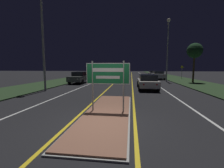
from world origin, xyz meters
TOP-DOWN VIEW (x-y plane):
  - ground_plane at (0.00, 0.00)m, footprint 160.00×160.00m
  - median_island at (0.00, 1.38)m, footprint 2.07×7.31m
  - verge_left at (-9.50, 20.00)m, footprint 5.00×100.00m
  - verge_right at (9.50, 20.00)m, footprint 5.00×100.00m
  - centre_line_yellow_left at (-1.22, 25.00)m, footprint 0.12×70.00m
  - centre_line_yellow_right at (1.22, 25.00)m, footprint 0.12×70.00m
  - lane_line_white_left at (-4.20, 25.00)m, footprint 0.12×70.00m
  - lane_line_white_right at (4.20, 25.00)m, footprint 0.12×70.00m
  - edge_line_white_left at (-7.20, 25.00)m, footprint 0.10×70.00m
  - edge_line_white_right at (7.20, 25.00)m, footprint 0.10×70.00m
  - highway_sign at (0.00, 1.38)m, footprint 1.99×0.07m
  - streetlight_left_near at (-6.63, 7.17)m, footprint 0.50×0.50m
  - streetlight_right_near at (6.39, 18.18)m, footprint 0.51×0.51m
  - car_receding_0 at (2.66, 9.60)m, footprint 1.87×4.73m
  - car_receding_1 at (5.86, 22.43)m, footprint 1.96×4.56m
  - car_receding_2 at (6.02, 29.76)m, footprint 1.86×4.83m
  - car_approaching_0 at (-5.87, 14.22)m, footprint 1.91×4.63m
  - car_approaching_1 at (-2.52, 23.08)m, footprint 1.93×4.47m
  - warning_sign at (10.28, 23.51)m, footprint 0.60×0.06m
  - roadside_palm_right at (9.50, 16.32)m, footprint 1.99×1.99m

SIDE VIEW (x-z plane):
  - ground_plane at x=0.00m, z-range 0.00..0.00m
  - centre_line_yellow_left at x=-1.22m, z-range 0.00..0.01m
  - centre_line_yellow_right at x=1.22m, z-range 0.00..0.01m
  - lane_line_white_left at x=-4.20m, z-range 0.00..0.01m
  - lane_line_white_right at x=4.20m, z-range 0.00..0.01m
  - edge_line_white_left at x=-7.20m, z-range 0.00..0.01m
  - edge_line_white_right at x=7.20m, z-range 0.00..0.01m
  - verge_left at x=-9.50m, z-range 0.00..0.08m
  - verge_right at x=9.50m, z-range 0.00..0.08m
  - median_island at x=0.00m, z-range -0.01..0.09m
  - car_receding_2 at x=6.02m, z-range 0.04..1.40m
  - car_approaching_1 at x=-2.52m, z-range 0.05..1.45m
  - car_receding_0 at x=2.66m, z-range 0.04..1.48m
  - car_receding_1 at x=5.86m, z-range 0.05..1.52m
  - car_approaching_0 at x=-5.87m, z-range 0.04..1.57m
  - warning_sign at x=10.28m, z-range 0.32..2.72m
  - highway_sign at x=0.00m, z-range 0.57..2.89m
  - roadside_palm_right at x=9.50m, z-range 1.66..6.95m
  - streetlight_left_near at x=-6.63m, z-range 1.16..9.93m
  - streetlight_right_near at x=6.39m, z-range 1.24..10.45m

